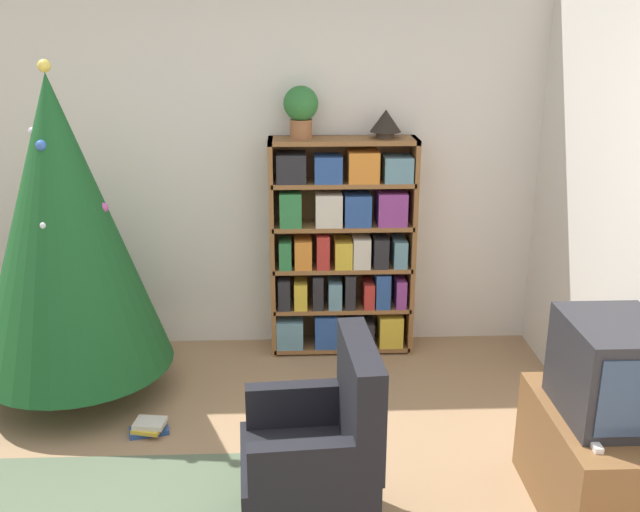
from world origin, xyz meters
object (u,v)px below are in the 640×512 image
(christmas_tree, at_px, (63,228))
(bookshelf, at_px, (343,249))
(armchair, at_px, (316,471))
(potted_plant, at_px, (301,108))
(table_lamp, at_px, (386,122))
(television, at_px, (612,370))

(christmas_tree, bearing_deg, bookshelf, 19.95)
(armchair, xyz_separation_m, potted_plant, (-0.03, 1.89, 1.34))
(potted_plant, bearing_deg, christmas_tree, -156.26)
(potted_plant, distance_m, table_lamp, 0.54)
(television, xyz_separation_m, armchair, (-1.29, -0.09, -0.42))
(potted_plant, bearing_deg, table_lamp, 0.00)
(television, distance_m, armchair, 1.36)
(bookshelf, height_order, christmas_tree, christmas_tree)
(television, relative_size, armchair, 0.55)
(table_lamp, bearing_deg, potted_plant, 180.00)
(bookshelf, bearing_deg, television, -59.59)
(television, distance_m, table_lamp, 2.13)
(television, height_order, christmas_tree, christmas_tree)
(bookshelf, relative_size, television, 2.87)
(table_lamp, bearing_deg, christmas_tree, -162.50)
(christmas_tree, bearing_deg, table_lamp, 17.50)
(christmas_tree, bearing_deg, potted_plant, 23.74)
(armchair, distance_m, table_lamp, 2.32)
(television, bearing_deg, table_lamp, 113.62)
(christmas_tree, bearing_deg, armchair, -42.94)
(christmas_tree, xyz_separation_m, potted_plant, (1.36, 0.60, 0.59))
(bookshelf, distance_m, potted_plant, 0.97)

